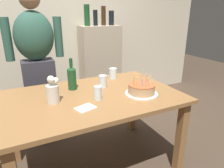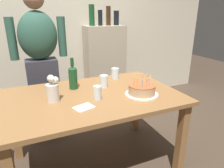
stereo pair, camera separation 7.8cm
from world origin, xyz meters
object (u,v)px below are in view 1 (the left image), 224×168
water_glass_near (103,81)px  flower_vase (53,91)px  person_man_bearded (38,64)px  water_glass_side (113,73)px  wine_bottle (72,77)px  napkin_stack (85,108)px  birthday_cake (142,89)px  water_glass_far (98,93)px

water_glass_near → flower_vase: bearing=-163.9°
person_man_bearded → water_glass_side: bearing=147.0°
wine_bottle → napkin_stack: wine_bottle is taller
water_glass_side → wine_bottle: size_ratio=0.39×
flower_vase → person_man_bearded: 0.80m
birthday_cake → person_man_bearded: (-0.73, 0.97, 0.09)m
water_glass_far → person_man_bearded: (-0.35, 0.90, 0.08)m
water_glass_near → water_glass_far: water_glass_near is taller
birthday_cake → flower_vase: (-0.72, 0.18, 0.05)m
napkin_stack → flower_vase: bearing=130.1°
birthday_cake → water_glass_far: 0.39m
wine_bottle → person_man_bearded: size_ratio=0.18×
water_glass_far → napkin_stack: 0.20m
water_glass_far → flower_vase: 0.36m
water_glass_near → napkin_stack: 0.48m
water_glass_near → wine_bottle: (-0.28, 0.07, 0.06)m
wine_bottle → napkin_stack: 0.45m
water_glass_near → flower_vase: flower_vase is taller
wine_bottle → water_glass_far: bearing=-69.3°
birthday_cake → water_glass_side: (-0.02, 0.51, 0.01)m
wine_bottle → water_glass_side: bearing=14.1°
flower_vase → napkin_stack: bearing=-49.9°
water_glass_near → water_glass_far: (-0.15, -0.25, -0.00)m
napkin_stack → person_man_bearded: person_man_bearded is taller
water_glass_near → birthday_cake: bearing=-54.4°
birthday_cake → water_glass_far: (-0.38, 0.07, 0.01)m
flower_vase → person_man_bearded: size_ratio=0.13×
water_glass_side → flower_vase: 0.78m
birthday_cake → napkin_stack: 0.53m
wine_bottle → flower_vase: bearing=-135.0°
water_glass_side → flower_vase: flower_vase is taller
birthday_cake → water_glass_side: 0.51m
water_glass_side → person_man_bearded: 0.85m
birthday_cake → flower_vase: bearing=166.3°
water_glass_far → person_man_bearded: 0.97m
birthday_cake → water_glass_near: (-0.23, 0.32, 0.01)m
water_glass_side → flower_vase: (-0.70, -0.34, 0.04)m
water_glass_near → water_glass_side: water_glass_near is taller
wine_bottle → flower_vase: (-0.22, -0.22, -0.02)m
birthday_cake → person_man_bearded: person_man_bearded is taller
birthday_cake → water_glass_near: birthday_cake is taller
water_glass_side → wine_bottle: (-0.48, -0.12, 0.06)m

